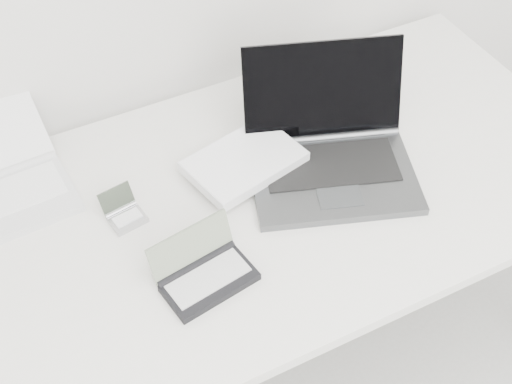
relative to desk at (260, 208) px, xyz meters
name	(u,v)px	position (x,y,z in m)	size (l,w,h in m)	color
desk	(260,208)	(0.00, 0.00, 0.00)	(1.60, 0.80, 0.73)	white
laptop_large	(305,155)	(0.13, 0.03, 0.09)	(0.55, 0.44, 0.24)	#4E5053
netbook_open_white	(4,185)	(-0.51, 0.26, 0.07)	(0.29, 0.35, 0.11)	silver
pda_silver	(124,214)	(-0.29, 0.07, 0.06)	(0.09, 0.10, 0.06)	#B3B3B8
palmtop_charcoal	(204,273)	(-0.21, -0.16, 0.07)	(0.20, 0.16, 0.10)	black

